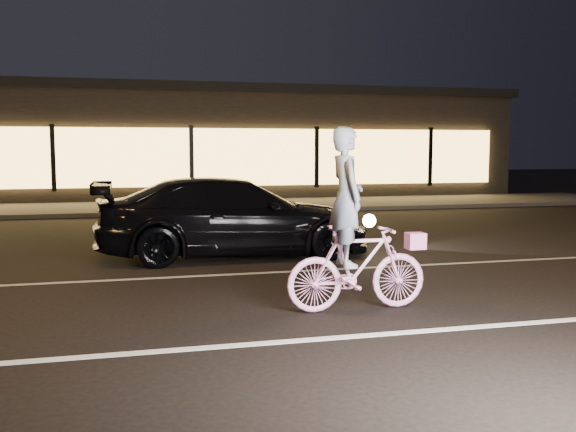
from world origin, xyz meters
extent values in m
plane|color=black|center=(0.00, 0.00, 0.00)|extent=(90.00, 90.00, 0.00)
cube|color=silver|center=(0.00, -1.50, 0.00)|extent=(60.00, 0.12, 0.01)
cube|color=gray|center=(0.00, 2.00, 0.00)|extent=(60.00, 0.10, 0.01)
cube|color=#383533|center=(0.00, 13.00, 0.06)|extent=(30.00, 4.00, 0.12)
cube|color=black|center=(0.00, 19.00, 2.00)|extent=(25.00, 8.00, 4.00)
cube|color=black|center=(0.00, 19.00, 4.05)|extent=(25.40, 8.40, 0.30)
cube|color=#FFC059|center=(0.00, 14.90, 1.60)|extent=(23.00, 0.15, 2.00)
cube|color=black|center=(-4.50, 14.82, 1.60)|extent=(0.15, 0.08, 2.20)
cube|color=black|center=(0.00, 14.82, 1.60)|extent=(0.15, 0.08, 2.20)
cube|color=black|center=(4.50, 14.82, 1.60)|extent=(0.15, 0.08, 2.20)
cube|color=black|center=(9.00, 14.82, 1.60)|extent=(0.15, 0.08, 2.20)
imported|color=#F845AC|center=(0.34, -0.50, 0.51)|extent=(1.70, 0.48, 1.02)
imported|color=silver|center=(0.19, -0.50, 1.34)|extent=(0.38, 0.59, 1.61)
cube|color=#DC54A1|center=(1.07, -0.50, 0.80)|extent=(0.21, 0.18, 0.19)
imported|color=black|center=(-0.42, 3.64, 0.69)|extent=(4.79, 1.95, 1.39)
sphere|color=#FFF2BF|center=(1.87, 4.28, 0.64)|extent=(0.23, 0.23, 0.23)
sphere|color=#FFF2BF|center=(1.87, 3.01, 0.64)|extent=(0.23, 0.23, 0.23)
camera|label=1|loc=(-2.28, -7.44, 1.89)|focal=40.00mm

